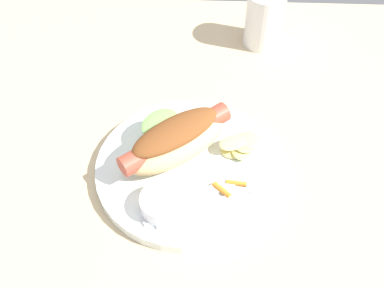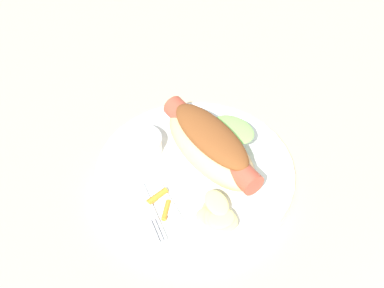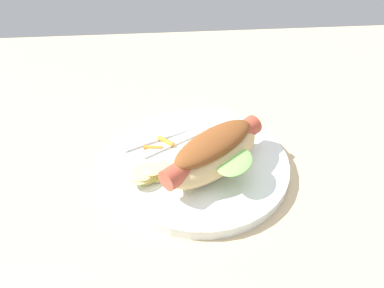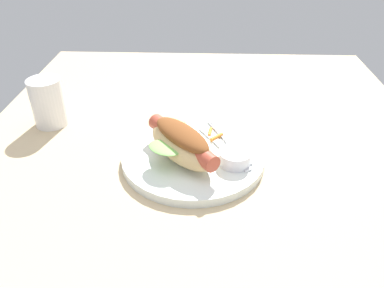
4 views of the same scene
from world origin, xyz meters
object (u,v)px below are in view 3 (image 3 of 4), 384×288
Objects in this scene: chips_pile at (148,173)px; carrot_garnish at (161,144)px; fork at (174,132)px; plate at (201,165)px; hot_dog at (214,152)px; sauce_ramekin at (214,123)px; knife at (187,136)px.

chips_pile is 7.12cm from carrot_garnish.
chips_pile is (-3.95, -9.60, 0.84)cm from fork.
hot_dog reaches higher than plate.
fork is at bearing -174.23° from sauce_ramekin.
chips_pile is (-7.51, -3.04, 1.84)cm from plate.
hot_dog is at bearing -38.53° from carrot_garnish.
hot_dog is at bearing 96.26° from fork.
hot_dog is at bearing -51.12° from plate.
plate is at bearing 93.69° from fork.
hot_dog reaches higher than carrot_garnish.
knife is 4.31cm from carrot_garnish.
plate is 4.61× the size of sauce_ramekin.
sauce_ramekin is 4.92cm from knife.
plate is at bearing 22.04° from chips_pile.
plate is 1.68× the size of fork.
knife is at bearing 106.91° from plate.
sauce_ramekin is 9.15cm from carrot_garnish.
knife is (-3.20, 7.37, -2.98)cm from hot_dog.
chips_pile is at bearing -157.96° from plate.
fork is (-5.10, 8.47, -2.96)cm from hot_dog.
chips_pile is (-5.85, -8.49, 0.86)cm from knife.
hot_dog is 10.32cm from fork.
fork is 2.20cm from knife.
plate is 7.99cm from sauce_ramekin.
plate is 1.54× the size of hot_dog.
fork is (-3.56, 6.55, 1.00)cm from plate.
knife is at bearing -105.34° from hot_dog.
fork is (-6.38, -0.64, -0.99)cm from sauce_ramekin.
knife is at bearing 22.64° from carrot_garnish.
hot_dog is 9.37cm from chips_pile.
plate is at bearing -33.99° from carrot_garnish.
sauce_ramekin reaches higher than carrot_garnish.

